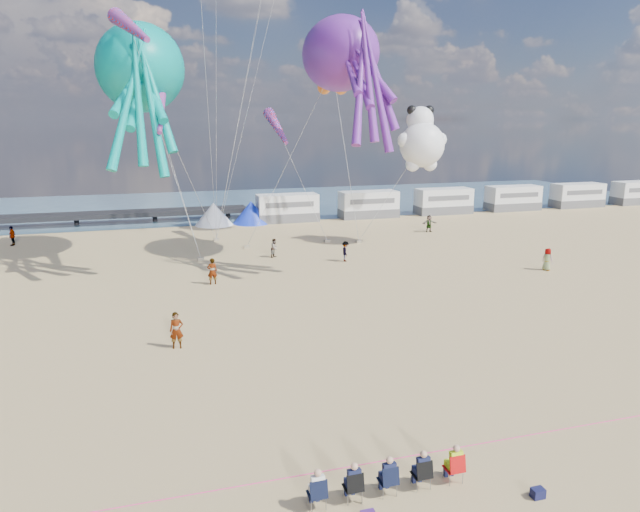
{
  "coord_description": "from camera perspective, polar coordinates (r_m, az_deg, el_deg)",
  "views": [
    {
      "loc": [
        -7.93,
        -20.37,
        10.94
      ],
      "look_at": [
        -0.22,
        6.0,
        4.34
      ],
      "focal_mm": 32.0,
      "sensor_mm": 36.0,
      "label": 1
    }
  ],
  "objects": [
    {
      "name": "ground",
      "position": [
        24.44,
        4.56,
        -13.12
      ],
      "size": [
        120.0,
        120.0,
        0.0
      ],
      "primitive_type": "plane",
      "color": "tan",
      "rests_on": "ground"
    },
    {
      "name": "beachgoer_5",
      "position": [
        39.3,
        -10.72,
        -1.51
      ],
      "size": [
        1.74,
        0.69,
        1.83
      ],
      "primitive_type": "imported",
      "rotation": [
        0.0,
        0.0,
        3.23
      ],
      "color": "#7F6659",
      "rests_on": "ground"
    },
    {
      "name": "motorhome_0",
      "position": [
        62.67,
        -3.28,
        4.82
      ],
      "size": [
        6.6,
        2.5,
        3.0
      ],
      "primitive_type": "cube",
      "color": "silver",
      "rests_on": "ground"
    },
    {
      "name": "rope_line",
      "position": [
        20.45,
        9.81,
        -18.98
      ],
      "size": [
        34.0,
        0.03,
        0.03
      ],
      "primitive_type": "cylinder",
      "rotation": [
        0.0,
        1.57,
        0.0
      ],
      "color": "#F2338C",
      "rests_on": "ground"
    },
    {
      "name": "kite_teddy_orange",
      "position": [
        54.42,
        1.28,
        18.18
      ],
      "size": [
        5.78,
        5.62,
        6.48
      ],
      "primitive_type": null,
      "rotation": [
        0.0,
        0.0,
        -0.35
      ],
      "color": "orange"
    },
    {
      "name": "motorhome_2",
      "position": [
        69.41,
        12.25,
        5.39
      ],
      "size": [
        6.6,
        2.5,
        3.0
      ],
      "primitive_type": "cube",
      "color": "silver",
      "rests_on": "ground"
    },
    {
      "name": "sandbag_d",
      "position": [
        52.12,
        0.72,
        1.52
      ],
      "size": [
        0.5,
        0.35,
        0.22
      ],
      "primitive_type": "cube",
      "color": "gray",
      "rests_on": "ground"
    },
    {
      "name": "beachgoer_1",
      "position": [
        46.38,
        -4.57,
        0.8
      ],
      "size": [
        0.87,
        0.88,
        1.54
      ],
      "primitive_type": "imported",
      "rotation": [
        0.0,
        0.0,
        0.81
      ],
      "color": "#7F6659",
      "rests_on": "ground"
    },
    {
      "name": "windsock_left",
      "position": [
        40.78,
        -18.41,
        20.89
      ],
      "size": [
        3.06,
        6.2,
        6.18
      ],
      "primitive_type": null,
      "rotation": [
        0.0,
        0.0,
        0.33
      ],
      "color": "red"
    },
    {
      "name": "sandbag_b",
      "position": [
        50.04,
        -7.32,
        0.9
      ],
      "size": [
        0.5,
        0.35,
        0.22
      ],
      "primitive_type": "cube",
      "color": "gray",
      "rests_on": "ground"
    },
    {
      "name": "motorhome_4",
      "position": [
        80.19,
        24.34,
        5.56
      ],
      "size": [
        6.6,
        2.5,
        3.0
      ],
      "primitive_type": "cube",
      "color": "silver",
      "rests_on": "ground"
    },
    {
      "name": "tent_blue",
      "position": [
        61.95,
        -6.89,
        4.37
      ],
      "size": [
        4.0,
        4.0,
        2.4
      ],
      "primitive_type": "cone",
      "color": "#1933CC",
      "rests_on": "ground"
    },
    {
      "name": "windsock_right",
      "position": [
        41.9,
        -15.74,
        13.66
      ],
      "size": [
        1.2,
        5.67,
        5.63
      ],
      "primitive_type": null,
      "rotation": [
        0.0,
        0.0,
        -0.05
      ],
      "color": "red"
    },
    {
      "name": "windsock_mid",
      "position": [
        50.86,
        -4.32,
        12.74
      ],
      "size": [
        1.42,
        5.89,
        5.83
      ],
      "primitive_type": null,
      "rotation": [
        0.0,
        0.0,
        0.07
      ],
      "color": "red"
    },
    {
      "name": "tent_white",
      "position": [
        61.44,
        -10.58,
        4.16
      ],
      "size": [
        4.0,
        4.0,
        2.4
      ],
      "primitive_type": "cone",
      "color": "white",
      "rests_on": "ground"
    },
    {
      "name": "kite_octopus_purple",
      "position": [
        44.73,
        2.0,
        19.54
      ],
      "size": [
        7.06,
        11.33,
        12.03
      ],
      "primitive_type": null,
      "rotation": [
        0.0,
        0.0,
        0.26
      ],
      "color": "#66228F"
    },
    {
      "name": "motorhome_1",
      "position": [
        65.44,
        4.88,
        5.17
      ],
      "size": [
        6.6,
        2.5,
        3.0
      ],
      "primitive_type": "cube",
      "color": "silver",
      "rests_on": "ground"
    },
    {
      "name": "spectator_row",
      "position": [
        18.28,
        6.77,
        -20.85
      ],
      "size": [
        6.1,
        0.9,
        1.3
      ],
      "primitive_type": null,
      "color": "black",
      "rests_on": "ground"
    },
    {
      "name": "beachgoer_0",
      "position": [
        45.46,
        21.77,
        -0.31
      ],
      "size": [
        0.61,
        0.72,
        1.67
      ],
      "primitive_type": "imported",
      "rotation": [
        0.0,
        0.0,
        1.99
      ],
      "color": "#7F6659",
      "rests_on": "ground"
    },
    {
      "name": "cooler_navy",
      "position": [
        19.41,
        20.95,
        -21.26
      ],
      "size": [
        0.38,
        0.28,
        0.3
      ],
      "primitive_type": "cube",
      "color": "#12153B",
      "rests_on": "ground"
    },
    {
      "name": "kite_octopus_teal",
      "position": [
        47.26,
        -17.53,
        17.49
      ],
      "size": [
        5.39,
        11.75,
        13.22
      ],
      "primitive_type": null,
      "rotation": [
        0.0,
        0.0,
        0.04
      ],
      "color": "#019288"
    },
    {
      "name": "motorhome_3",
      "position": [
        74.39,
        18.73,
        5.51
      ],
      "size": [
        6.6,
        2.5,
        3.0
      ],
      "primitive_type": "cube",
      "color": "silver",
      "rests_on": "ground"
    },
    {
      "name": "sandbag_c",
      "position": [
        51.96,
        3.91,
        1.45
      ],
      "size": [
        0.5,
        0.35,
        0.22
      ],
      "primitive_type": "cube",
      "color": "gray",
      "rests_on": "ground"
    },
    {
      "name": "sandbag_a",
      "position": [
        46.4,
        -11.84,
        -0.28
      ],
      "size": [
        0.5,
        0.35,
        0.22
      ],
      "primitive_type": "cube",
      "color": "gray",
      "rests_on": "ground"
    },
    {
      "name": "beachgoer_4",
      "position": [
        57.81,
        10.85,
        3.21
      ],
      "size": [
        0.99,
        0.42,
        1.68
      ],
      "primitive_type": "imported",
      "rotation": [
        0.0,
        0.0,
        6.27
      ],
      "color": "#7F6659",
      "rests_on": "ground"
    },
    {
      "name": "beachgoer_3",
      "position": [
        57.47,
        -28.41,
        1.78
      ],
      "size": [
        0.89,
        1.25,
        1.75
      ],
      "primitive_type": "imported",
      "rotation": [
        0.0,
        0.0,
        4.48
      ],
      "color": "#7F6659",
      "rests_on": "ground"
    },
    {
      "name": "kite_panda",
      "position": [
        50.2,
        10.17,
        10.89
      ],
      "size": [
        5.65,
        5.46,
        6.54
      ],
      "primitive_type": null,
      "rotation": [
        0.0,
        0.0,
        -0.28
      ],
      "color": "white"
    },
    {
      "name": "sandbag_e",
      "position": [
        53.54,
        -10.32,
        1.62
      ],
      "size": [
        0.5,
        0.35,
        0.22
      ],
      "primitive_type": "cube",
      "color": "gray",
      "rests_on": "ground"
    },
    {
      "name": "standing_person",
      "position": [
        28.89,
        -14.16,
        -7.22
      ],
      "size": [
        0.69,
        0.47,
        1.83
      ],
      "primitive_type": "imported",
      "rotation": [
        0.0,
        0.0,
        -0.04
      ],
      "color": "tan",
      "rests_on": "ground"
    },
    {
      "name": "beachgoer_2",
      "position": [
        44.96,
        2.56,
        0.47
      ],
      "size": [
        0.76,
        0.89,
        1.61
      ],
      "primitive_type": "imported",
      "rotation": [
        0.0,
        0.0,
        1.36
      ],
      "color": "#7F6659",
      "rests_on": "ground"
    },
    {
      "name": "motorhome_5",
      "position": [
        86.64,
        29.16,
        5.55
      ],
      "size": [
        6.6,
        2.5,
        3.0
      ],
      "primitive_type": "cube",
      "color": "silver",
      "rests_on": "ground"
    },
    {
      "name": "water",
      "position": [
        76.57,
        -10.23,
        5.1
      ],
      "size": [
        120.0,
        120.0,
        0.0
      ],
      "primitive_type": "plane",
      "color": "#3D5E74",
      "rests_on": "ground"
    }
  ]
}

